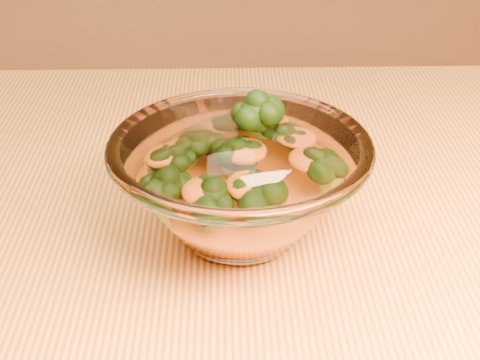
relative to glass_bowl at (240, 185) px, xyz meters
name	(u,v)px	position (x,y,z in m)	size (l,w,h in m)	color
glass_bowl	(240,185)	(0.00, 0.00, 0.00)	(0.19, 0.19, 0.08)	white
cheese_sauce	(240,205)	(0.00, 0.00, -0.02)	(0.11, 0.11, 0.03)	orange
broccoli_heap	(242,162)	(0.00, 0.01, 0.01)	(0.13, 0.12, 0.08)	black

